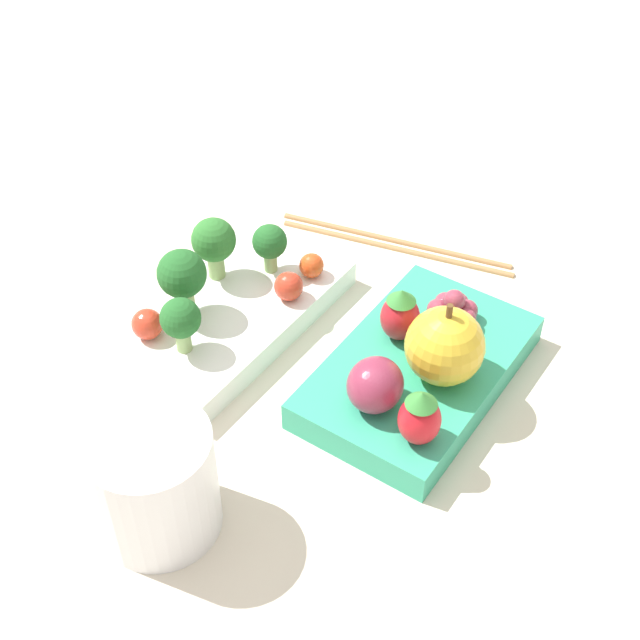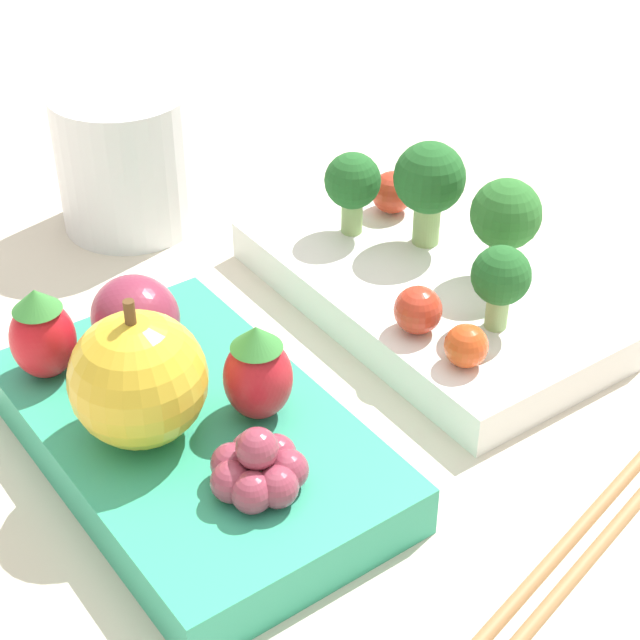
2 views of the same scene
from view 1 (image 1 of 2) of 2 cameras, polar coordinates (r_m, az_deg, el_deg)
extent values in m
plane|color=beige|center=(0.69, -0.11, -2.07)|extent=(4.00, 4.00, 0.00)
cube|color=white|center=(0.71, -5.90, 0.35)|extent=(0.21, 0.13, 0.02)
cube|color=#33A87F|center=(0.66, 6.32, -3.27)|extent=(0.20, 0.13, 0.02)
cylinder|color=#93B770|center=(0.66, -8.73, -1.27)|extent=(0.01, 0.01, 0.02)
sphere|color=#236028|center=(0.65, -8.93, 0.13)|extent=(0.03, 0.03, 0.03)
cylinder|color=#93B770|center=(0.69, -8.60, 1.21)|extent=(0.01, 0.01, 0.02)
sphere|color=#236028|center=(0.67, -8.84, 2.95)|extent=(0.04, 0.04, 0.04)
cylinder|color=#93B770|center=(0.72, -3.18, 3.76)|extent=(0.01, 0.01, 0.02)
sphere|color=#236028|center=(0.71, -3.24, 5.04)|extent=(0.03, 0.03, 0.03)
cylinder|color=#93B770|center=(0.72, -6.66, 3.51)|extent=(0.01, 0.01, 0.02)
sphere|color=#2D702D|center=(0.70, -6.82, 5.12)|extent=(0.04, 0.04, 0.04)
sphere|color=red|center=(0.67, -11.00, -0.26)|extent=(0.02, 0.02, 0.02)
sphere|color=#DB4C1E|center=(0.72, -0.55, 3.51)|extent=(0.02, 0.02, 0.02)
sphere|color=red|center=(0.70, -2.02, 2.17)|extent=(0.02, 0.02, 0.02)
sphere|color=gold|center=(0.62, 8.03, -1.60)|extent=(0.06, 0.06, 0.06)
cylinder|color=brown|center=(0.60, 8.31, 0.55)|extent=(0.00, 0.00, 0.01)
ellipsoid|color=red|center=(0.59, 6.38, -6.37)|extent=(0.03, 0.03, 0.04)
cone|color=#388438|center=(0.57, 6.54, -5.01)|extent=(0.02, 0.02, 0.01)
ellipsoid|color=red|center=(0.66, 5.14, 0.18)|extent=(0.03, 0.03, 0.04)
cone|color=#388438|center=(0.64, 5.25, 1.56)|extent=(0.02, 0.02, 0.01)
ellipsoid|color=#892D47|center=(0.61, 3.55, -4.17)|extent=(0.04, 0.04, 0.04)
sphere|color=#93384C|center=(0.69, 8.83, 1.06)|extent=(0.02, 0.02, 0.02)
sphere|color=#93384C|center=(0.69, 8.01, 1.08)|extent=(0.02, 0.02, 0.02)
sphere|color=#93384C|center=(0.68, 7.54, 0.66)|extent=(0.02, 0.02, 0.02)
sphere|color=#93384C|center=(0.67, 7.77, 0.11)|extent=(0.02, 0.02, 0.02)
sphere|color=#93384C|center=(0.67, 8.55, -0.16)|extent=(0.02, 0.02, 0.02)
sphere|color=#93384C|center=(0.68, 9.27, 0.07)|extent=(0.02, 0.02, 0.02)
sphere|color=#93384C|center=(0.68, 9.39, 0.61)|extent=(0.02, 0.02, 0.02)
sphere|color=#93384C|center=(0.67, 8.58, 1.24)|extent=(0.02, 0.02, 0.02)
cylinder|color=white|center=(0.57, -10.58, -10.17)|extent=(0.08, 0.08, 0.08)
cylinder|color=#A37547|center=(0.79, 4.81, 5.22)|extent=(0.03, 0.21, 0.01)
cylinder|color=#A37547|center=(0.79, 4.59, 4.80)|extent=(0.03, 0.21, 0.01)
camera|label=2|loc=(0.74, 33.52, 23.90)|focal=60.00mm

